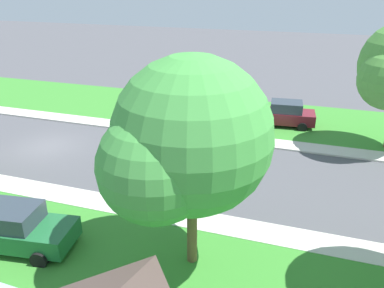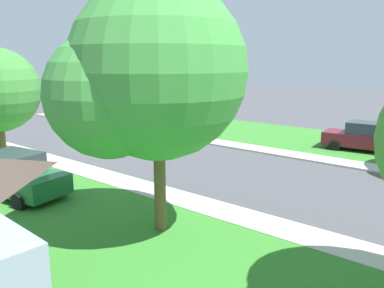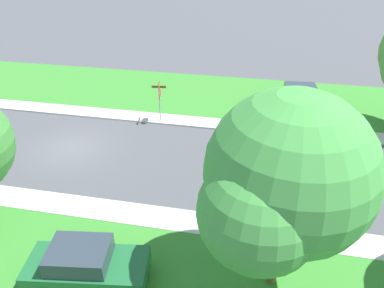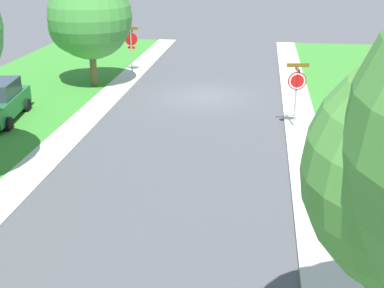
{
  "view_description": "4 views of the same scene",
  "coord_description": "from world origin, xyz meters",
  "views": [
    {
      "loc": [
        17.97,
        15.22,
        9.58
      ],
      "look_at": [
        -0.07,
        9.3,
        1.4
      ],
      "focal_mm": 36.35,
      "sensor_mm": 36.0,
      "label": 1
    },
    {
      "loc": [
        15.28,
        19.62,
        5.28
      ],
      "look_at": [
        1.51,
        8.3,
        1.4
      ],
      "focal_mm": 36.21,
      "sensor_mm": 36.0,
      "label": 2
    },
    {
      "loc": [
        16.34,
        10.52,
        11.29
      ],
      "look_at": [
        0.33,
        7.38,
        1.4
      ],
      "focal_mm": 33.81,
      "sensor_mm": 36.0,
      "label": 3
    },
    {
      "loc": [
        -2.86,
        25.4,
        7.24
      ],
      "look_at": [
        -0.84,
        10.37,
        1.4
      ],
      "focal_mm": 48.43,
      "sensor_mm": 36.0,
      "label": 4
    }
  ],
  "objects": [
    {
      "name": "sidewalk_east",
      "position": [
        4.7,
        12.0,
        0.05
      ],
      "size": [
        1.4,
        56.0,
        0.1
      ],
      "primitive_type": "cube",
      "color": "beige",
      "rests_on": "ground"
    },
    {
      "name": "lawn_west",
      "position": [
        -9.4,
        12.0,
        0.04
      ],
      "size": [
        8.0,
        56.0,
        0.08
      ],
      "primitive_type": "cube",
      "color": "#38842D",
      "rests_on": "ground"
    },
    {
      "name": "sidewalk_west",
      "position": [
        -4.7,
        12.0,
        0.05
      ],
      "size": [
        1.4,
        56.0,
        0.1
      ],
      "primitive_type": "cube",
      "color": "beige",
      "rests_on": "ground"
    },
    {
      "name": "car_green_behind_trees",
      "position": [
        8.46,
        5.1,
        0.87
      ],
      "size": [
        2.48,
        4.51,
        1.76
      ],
      "color": "#1E6033",
      "rests_on": "ground"
    },
    {
      "name": "tree_sidewalk_far",
      "position": [
        7.47,
        11.48,
        4.8
      ],
      "size": [
        5.57,
        5.18,
        7.56
      ],
      "color": "brown",
      "rests_on": "ground"
    },
    {
      "name": "stop_sign_far_corner",
      "position": [
        -4.37,
        4.33,
        1.89
      ],
      "size": [
        0.91,
        0.91,
        2.77
      ],
      "color": "#9E9EA3",
      "rests_on": "ground"
    },
    {
      "name": "car_maroon_kerbside_mid",
      "position": [
        -8.21,
        13.29,
        0.87
      ],
      "size": [
        2.35,
        4.45,
        1.76
      ],
      "color": "maroon",
      "rests_on": "ground"
    },
    {
      "name": "ground_plane",
      "position": [
        0.0,
        0.0,
        0.0
      ],
      "size": [
        120.0,
        120.0,
        0.0
      ],
      "primitive_type": "plane",
      "color": "#4C4C51"
    }
  ]
}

